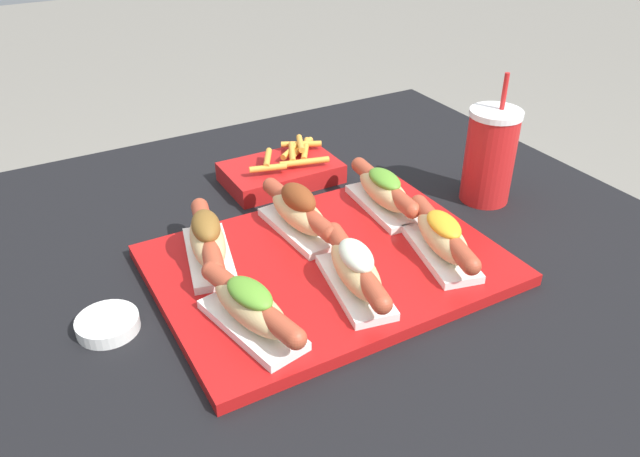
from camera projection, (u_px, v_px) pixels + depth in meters
The scene contains 11 objects.
patio_table at pixel (343, 432), 1.12m from camera, with size 1.09×1.16×0.74m.
serving_tray at pixel (327, 263), 0.91m from camera, with size 0.48×0.36×0.02m.
hot_dog_0 at pixel (251, 307), 0.75m from camera, with size 0.09×0.20×0.07m.
hot_dog_1 at pixel (356, 269), 0.82m from camera, with size 0.09×0.20×0.07m.
hot_dog_2 at pixel (442, 237), 0.89m from camera, with size 0.10×0.19×0.06m.
hot_dog_3 at pixel (207, 240), 0.88m from camera, with size 0.09×0.20×0.07m.
hot_dog_4 at pixel (299, 211), 0.95m from camera, with size 0.07×0.20×0.08m.
hot_dog_5 at pixel (384, 191), 1.01m from camera, with size 0.07×0.20×0.07m.
sauce_bowl at pixel (108, 323), 0.79m from camera, with size 0.08×0.08×0.02m.
drink_cup at pixel (490, 156), 1.05m from camera, with size 0.09×0.09×0.22m.
fries_basket at pixel (282, 171), 1.14m from camera, with size 0.20×0.13×0.06m.
Camera 1 is at (-0.41, -0.64, 1.27)m, focal length 35.00 mm.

